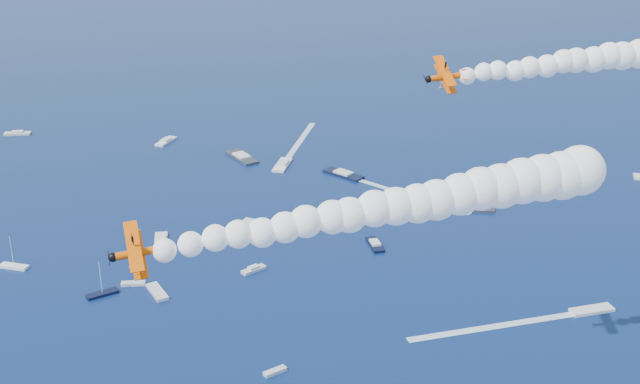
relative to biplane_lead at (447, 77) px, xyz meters
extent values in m
cube|color=silver|center=(43.98, 29.26, -61.43)|extent=(10.05, 4.49, 0.70)
cube|color=white|center=(-15.19, 125.84, -61.43)|extent=(7.45, 12.33, 0.70)
cube|color=black|center=(2.58, 115.62, -61.43)|extent=(11.97, 12.56, 0.70)
cube|color=white|center=(-84.94, 66.27, -61.43)|extent=(7.32, 4.71, 0.70)
cube|color=silver|center=(-28.05, 57.32, -61.43)|extent=(6.28, 4.98, 0.70)
cube|color=black|center=(-62.53, 50.13, -61.43)|extent=(7.41, 5.04, 0.70)
cube|color=silver|center=(-50.32, 49.46, -61.43)|extent=(5.64, 8.77, 0.70)
cube|color=white|center=(-29.88, 80.56, -61.43)|extent=(9.76, 12.68, 0.70)
cube|color=silver|center=(-55.99, 54.06, -61.43)|extent=(5.58, 2.00, 0.70)
cube|color=#2B2E39|center=(35.83, 84.47, -61.43)|extent=(8.53, 4.63, 0.70)
cube|color=#2E323E|center=(-27.50, 134.52, -61.43)|extent=(10.46, 15.13, 0.70)
cube|color=white|center=(-52.19, 153.07, -61.43)|extent=(7.26, 9.83, 0.70)
cube|color=white|center=(-50.59, 75.73, -61.43)|extent=(3.36, 9.93, 0.70)
cube|color=black|center=(3.10, 66.79, -61.43)|extent=(3.54, 8.75, 0.70)
cube|color=silver|center=(-26.31, 15.09, -61.43)|extent=(4.84, 3.47, 0.70)
cube|color=silver|center=(-103.50, 167.91, -61.43)|extent=(8.94, 3.12, 0.70)
cube|color=white|center=(20.39, 25.78, -61.75)|extent=(37.89, 7.51, 0.04)
cube|color=white|center=(-6.92, 149.30, -61.75)|extent=(14.53, 36.50, 0.04)
cube|color=white|center=(19.80, 96.70, -61.75)|extent=(27.06, 29.45, 0.04)
camera|label=1|loc=(-35.36, -123.04, 34.12)|focal=47.92mm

